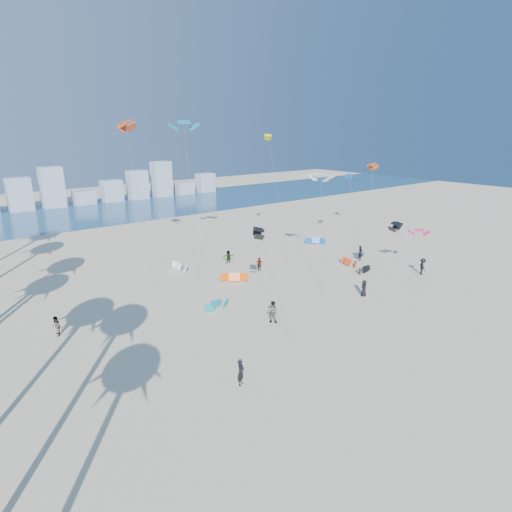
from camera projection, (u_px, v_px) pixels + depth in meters
ground at (376, 389)px, 26.82m from camera, size 220.00×220.00×0.00m
ocean at (61, 215)px, 80.79m from camera, size 220.00×220.00×0.00m
kitesurfer_near at (241, 373)px, 27.10m from camera, size 0.74×0.68×1.70m
kitesurfer_mid at (272, 312)px, 35.90m from camera, size 1.16×1.18×1.92m
kitesurfers_far at (306, 271)px, 46.40m from camera, size 37.36×18.36×1.91m
grounded_kites at (273, 267)px, 49.12m from camera, size 26.41×16.10×0.96m
flying_kites at (273, 162)px, 45.92m from camera, size 36.04×24.36×17.22m
distant_skyline at (39, 194)px, 86.69m from camera, size 85.00×3.00×8.40m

